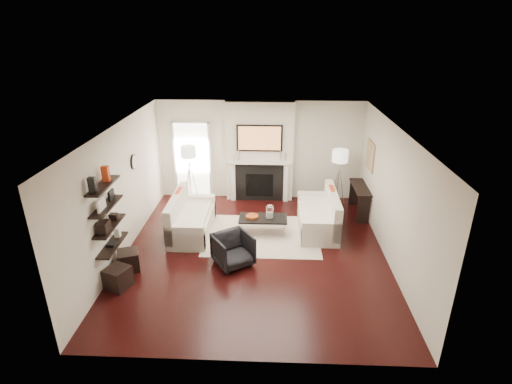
{
  "coord_description": "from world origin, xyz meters",
  "views": [
    {
      "loc": [
        0.35,
        -7.37,
        4.52
      ],
      "look_at": [
        0.0,
        0.6,
        1.15
      ],
      "focal_mm": 28.0,
      "sensor_mm": 36.0,
      "label": 1
    }
  ],
  "objects_px": {
    "loveseat_left_base": "(192,224)",
    "armchair": "(233,248)",
    "lamp_right_shade": "(340,156)",
    "lamp_left_shade": "(188,152)",
    "coffee_table": "(263,218)",
    "ottoman_near": "(129,260)",
    "loveseat_right_base": "(317,221)"
  },
  "relations": [
    {
      "from": "lamp_right_shade",
      "to": "coffee_table",
      "type": "bearing_deg",
      "value": -141.79
    },
    {
      "from": "armchair",
      "to": "lamp_right_shade",
      "type": "distance_m",
      "value": 3.87
    },
    {
      "from": "loveseat_right_base",
      "to": "armchair",
      "type": "xyz_separation_m",
      "value": [
        -1.85,
        -1.58,
        0.15
      ]
    },
    {
      "from": "armchair",
      "to": "lamp_left_shade",
      "type": "bearing_deg",
      "value": 82.67
    },
    {
      "from": "loveseat_left_base",
      "to": "armchair",
      "type": "bearing_deg",
      "value": -49.99
    },
    {
      "from": "lamp_left_shade",
      "to": "loveseat_left_base",
      "type": "bearing_deg",
      "value": -78.14
    },
    {
      "from": "coffee_table",
      "to": "lamp_right_shade",
      "type": "xyz_separation_m",
      "value": [
        1.9,
        1.5,
        1.05
      ]
    },
    {
      "from": "loveseat_right_base",
      "to": "coffee_table",
      "type": "height_order",
      "value": "same"
    },
    {
      "from": "loveseat_left_base",
      "to": "loveseat_right_base",
      "type": "bearing_deg",
      "value": 5.83
    },
    {
      "from": "loveseat_right_base",
      "to": "armchair",
      "type": "distance_m",
      "value": 2.44
    },
    {
      "from": "loveseat_left_base",
      "to": "lamp_right_shade",
      "type": "bearing_deg",
      "value": 22.85
    },
    {
      "from": "loveseat_right_base",
      "to": "ottoman_near",
      "type": "distance_m",
      "value": 4.32
    },
    {
      "from": "coffee_table",
      "to": "lamp_right_shade",
      "type": "distance_m",
      "value": 2.64
    },
    {
      "from": "armchair",
      "to": "ottoman_near",
      "type": "bearing_deg",
      "value": 154.8
    },
    {
      "from": "lamp_left_shade",
      "to": "ottoman_near",
      "type": "height_order",
      "value": "lamp_left_shade"
    },
    {
      "from": "armchair",
      "to": "lamp_left_shade",
      "type": "height_order",
      "value": "lamp_left_shade"
    },
    {
      "from": "coffee_table",
      "to": "lamp_left_shade",
      "type": "relative_size",
      "value": 2.75
    },
    {
      "from": "loveseat_left_base",
      "to": "armchair",
      "type": "xyz_separation_m",
      "value": [
        1.08,
        -1.28,
        0.15
      ]
    },
    {
      "from": "coffee_table",
      "to": "ottoman_near",
      "type": "xyz_separation_m",
      "value": [
        -2.62,
        -1.57,
        -0.2
      ]
    },
    {
      "from": "loveseat_right_base",
      "to": "lamp_right_shade",
      "type": "distance_m",
      "value": 1.83
    },
    {
      "from": "coffee_table",
      "to": "lamp_left_shade",
      "type": "height_order",
      "value": "lamp_left_shade"
    },
    {
      "from": "ottoman_near",
      "to": "loveseat_right_base",
      "type": "bearing_deg",
      "value": 25.58
    },
    {
      "from": "armchair",
      "to": "lamp_right_shade",
      "type": "xyz_separation_m",
      "value": [
        2.47,
        2.78,
        1.09
      ]
    },
    {
      "from": "loveseat_left_base",
      "to": "ottoman_near",
      "type": "relative_size",
      "value": 4.5
    },
    {
      "from": "loveseat_left_base",
      "to": "lamp_left_shade",
      "type": "relative_size",
      "value": 4.5
    },
    {
      "from": "loveseat_left_base",
      "to": "coffee_table",
      "type": "xyz_separation_m",
      "value": [
        1.65,
        -0.0,
        0.19
      ]
    },
    {
      "from": "loveseat_left_base",
      "to": "lamp_left_shade",
      "type": "xyz_separation_m",
      "value": [
        -0.35,
        1.69,
        1.24
      ]
    },
    {
      "from": "loveseat_right_base",
      "to": "lamp_right_shade",
      "type": "xyz_separation_m",
      "value": [
        0.62,
        1.2,
        1.24
      ]
    },
    {
      "from": "armchair",
      "to": "lamp_right_shade",
      "type": "relative_size",
      "value": 1.8
    },
    {
      "from": "lamp_right_shade",
      "to": "lamp_left_shade",
      "type": "bearing_deg",
      "value": 177.17
    },
    {
      "from": "loveseat_right_base",
      "to": "coffee_table",
      "type": "relative_size",
      "value": 1.64
    },
    {
      "from": "loveseat_left_base",
      "to": "coffee_table",
      "type": "bearing_deg",
      "value": -0.03
    }
  ]
}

